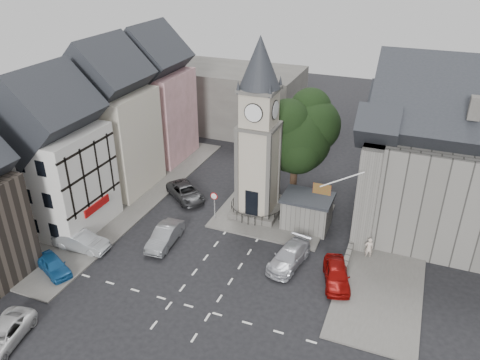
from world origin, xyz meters
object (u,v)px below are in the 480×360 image
at_px(car_east_red, 337,274).
at_px(pedestrian, 369,248).
at_px(clock_tower, 259,132).
at_px(stone_shelter, 307,211).
at_px(car_west_blue, 54,265).

xyz_separation_m(car_east_red, pedestrian, (1.75, 4.02, 0.18)).
bearing_deg(car_east_red, clock_tower, 124.49).
height_order(stone_shelter, car_east_red, stone_shelter).
bearing_deg(pedestrian, car_east_red, 50.87).
relative_size(clock_tower, car_west_blue, 4.24).
height_order(clock_tower, car_west_blue, clock_tower).
distance_m(car_west_blue, pedestrian, 24.63).
relative_size(car_west_blue, pedestrian, 2.05).
distance_m(clock_tower, pedestrian, 13.19).
bearing_deg(stone_shelter, clock_tower, 174.16).
bearing_deg(car_west_blue, stone_shelter, -25.06).
distance_m(clock_tower, car_east_red, 13.55).
relative_size(stone_shelter, car_west_blue, 1.12).
bearing_deg(clock_tower, car_east_red, -38.89).
relative_size(clock_tower, pedestrian, 8.70).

